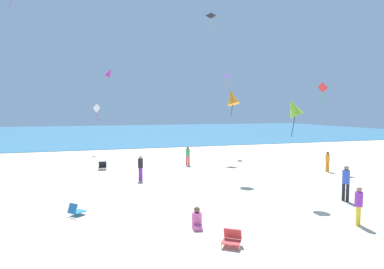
% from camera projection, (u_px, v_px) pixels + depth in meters
% --- Properties ---
extents(ground_plane, '(120.00, 120.00, 0.00)m').
position_uv_depth(ground_plane, '(184.00, 172.00, 23.41)').
color(ground_plane, beige).
extents(ocean_water, '(120.00, 60.00, 0.05)m').
position_uv_depth(ocean_water, '(122.00, 132.00, 66.75)').
color(ocean_water, teal).
rests_on(ocean_water, ground_plane).
extents(beach_chair_mid_beach, '(0.79, 0.78, 0.56)m').
position_uv_depth(beach_chair_mid_beach, '(76.00, 210.00, 13.77)').
color(beach_chair_mid_beach, '#2370B2').
rests_on(beach_chair_mid_beach, ground_plane).
extents(beach_chair_far_right, '(0.81, 0.81, 0.54)m').
position_uv_depth(beach_chair_far_right, '(232.00, 238.00, 10.70)').
color(beach_chair_far_right, '#D13D3D').
rests_on(beach_chair_far_right, ground_plane).
extents(beach_chair_near_camera, '(0.62, 0.70, 0.60)m').
position_uv_depth(beach_chair_near_camera, '(103.00, 166.00, 24.54)').
color(beach_chair_near_camera, black).
rests_on(beach_chair_near_camera, ground_plane).
extents(person_0, '(0.43, 0.43, 1.61)m').
position_uv_depth(person_0, '(140.00, 166.00, 20.70)').
color(person_0, purple).
rests_on(person_0, ground_plane).
extents(person_1, '(0.42, 0.42, 1.55)m').
position_uv_depth(person_1, '(188.00, 154.00, 26.39)').
color(person_1, red).
rests_on(person_1, ground_plane).
extents(person_2, '(0.47, 0.47, 1.76)m').
position_uv_depth(person_2, '(346.00, 181.00, 15.95)').
color(person_2, black).
rests_on(person_2, ground_plane).
extents(person_3, '(0.31, 0.31, 1.48)m').
position_uv_depth(person_3, '(328.00, 160.00, 23.66)').
color(person_3, orange).
rests_on(person_3, ground_plane).
extents(person_4, '(0.45, 0.69, 0.81)m').
position_uv_depth(person_4, '(197.00, 220.00, 12.36)').
color(person_4, '#D8599E').
rests_on(person_4, ground_plane).
extents(person_5, '(0.40, 0.40, 1.50)m').
position_uv_depth(person_5, '(359.00, 203.00, 12.61)').
color(person_5, yellow).
rests_on(person_5, ground_plane).
extents(kite_lime, '(1.20, 1.15, 1.99)m').
position_uv_depth(kite_lime, '(294.00, 108.00, 16.35)').
color(kite_lime, '#99DB33').
extents(kite_red, '(0.32, 0.81, 1.59)m').
position_uv_depth(kite_red, '(323.00, 88.00, 25.07)').
color(kite_red, red).
extents(kite_purple, '(0.87, 0.94, 1.52)m').
position_uv_depth(kite_purple, '(227.00, 75.00, 32.93)').
color(kite_purple, purple).
extents(kite_black, '(0.94, 0.83, 1.38)m').
position_uv_depth(kite_black, '(211.00, 15.00, 33.05)').
color(kite_black, black).
extents(kite_magenta, '(1.07, 0.81, 1.42)m').
position_uv_depth(kite_magenta, '(109.00, 73.00, 31.93)').
color(kite_magenta, '#DB3DA8').
extents(kite_orange, '(1.20, 1.29, 1.79)m').
position_uv_depth(kite_orange, '(232.00, 97.00, 21.20)').
color(kite_orange, orange).
extents(kite_white, '(0.72, 0.67, 1.81)m').
position_uv_depth(kite_white, '(97.00, 108.00, 33.73)').
color(kite_white, white).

